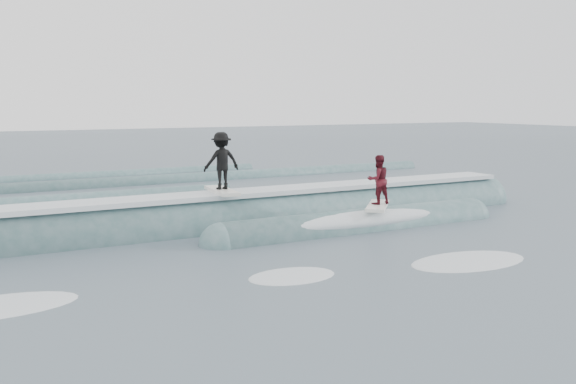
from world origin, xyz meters
TOP-DOWN VIEW (x-y plane):
  - ground at (0.00, 0.00)m, footprint 160.00×160.00m
  - breaking_wave at (0.40, 6.13)m, footprint 19.95×3.80m
  - surfer_black at (-1.72, 6.62)m, footprint 1.12×2.05m
  - surfer_red at (2.45, 4.42)m, footprint 1.75×1.85m
  - whitewater at (-0.85, -0.59)m, footprint 15.72×8.04m
  - far_swells at (-2.39, 17.65)m, footprint 35.36×8.65m

SIDE VIEW (x-z plane):
  - ground at x=0.00m, z-range 0.00..0.00m
  - whitewater at x=-0.85m, z-range -0.05..0.05m
  - far_swells at x=-2.39m, z-range -0.40..0.40m
  - breaking_wave at x=0.40m, z-range -0.97..1.06m
  - surfer_red at x=2.45m, z-range 0.54..2.13m
  - surfer_black at x=-1.72m, z-range 1.06..2.87m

